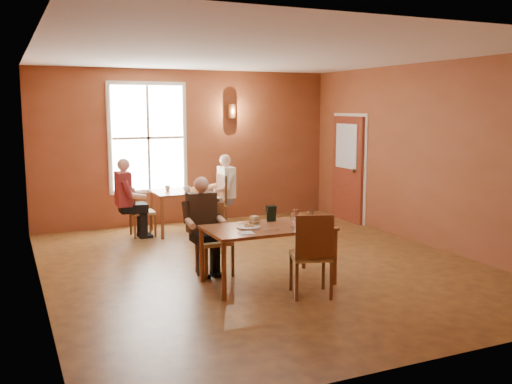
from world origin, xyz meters
name	(u,v)px	position (x,y,z in m)	size (l,w,h in m)	color
ground	(262,265)	(0.00, 0.00, 0.00)	(6.00, 7.00, 0.01)	brown
wall_back	(188,147)	(0.00, 3.50, 1.50)	(6.00, 0.04, 3.00)	brown
wall_front	(431,198)	(0.00, -3.50, 1.50)	(6.00, 0.04, 3.00)	brown
wall_left	(36,172)	(-3.00, 0.00, 1.50)	(0.04, 7.00, 3.00)	brown
wall_right	(429,155)	(3.00, 0.00, 1.50)	(0.04, 7.00, 3.00)	brown
ceiling	(262,54)	(0.00, 0.00, 3.00)	(6.00, 7.00, 0.04)	white
window	(148,138)	(-0.80, 3.45, 1.70)	(1.36, 0.10, 1.96)	white
door	(347,169)	(2.94, 2.30, 1.05)	(0.12, 1.04, 2.10)	maroon
wall_sconce	(232,111)	(0.90, 3.40, 2.20)	(0.16, 0.16, 0.28)	brown
main_table	(268,255)	(-0.29, -0.81, 0.38)	(1.61, 0.90, 0.75)	brown
chair_diner_main	(214,240)	(-0.79, -0.16, 0.48)	(0.43, 0.43, 0.96)	#522815
diner_main	(215,229)	(-0.79, -0.19, 0.64)	(0.51, 0.51, 1.29)	black
chair_empty	(311,254)	(-0.01, -1.45, 0.52)	(0.46, 0.46, 1.03)	#502B1B
plate_food	(248,227)	(-0.55, -0.79, 0.77)	(0.30, 0.30, 0.04)	silver
sandwich	(255,222)	(-0.43, -0.72, 0.81)	(0.09, 0.09, 0.12)	#DDA65B
goblet_a	(296,216)	(0.16, -0.73, 0.85)	(0.08, 0.08, 0.19)	white
goblet_b	(311,217)	(0.30, -0.89, 0.85)	(0.07, 0.07, 0.19)	white
goblet_c	(293,219)	(0.01, -0.95, 0.85)	(0.08, 0.08, 0.19)	white
menu_stand	(271,213)	(-0.10, -0.52, 0.86)	(0.13, 0.07, 0.22)	black
knife	(272,230)	(-0.33, -1.03, 0.76)	(0.20, 0.02, 0.00)	white
napkin	(246,233)	(-0.70, -1.05, 0.76)	(0.18, 0.18, 0.01)	silver
sunglasses	(315,227)	(0.25, -1.10, 0.76)	(0.13, 0.04, 0.02)	black
second_table	(178,212)	(-0.49, 2.60, 0.38)	(0.87, 0.87, 0.77)	brown
chair_diner_white	(211,203)	(0.16, 2.60, 0.51)	(0.45, 0.45, 1.03)	brown
diner_white	(213,194)	(0.19, 2.60, 0.68)	(0.54, 0.54, 1.35)	silver
chair_diner_maroon	(142,211)	(-1.14, 2.60, 0.45)	(0.40, 0.40, 0.90)	#4F3117
diner_maroon	(140,198)	(-1.17, 2.60, 0.68)	(0.55, 0.55, 1.36)	maroon
cup_a	(187,189)	(-0.35, 2.47, 0.82)	(0.13, 0.13, 0.10)	silver
cup_b	(168,188)	(-0.64, 2.73, 0.82)	(0.10, 0.10, 0.10)	white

